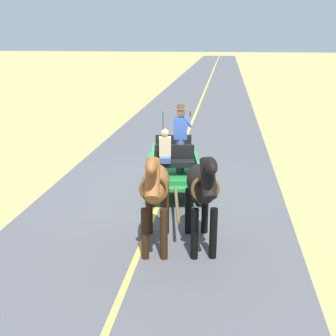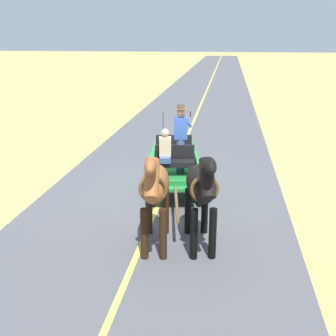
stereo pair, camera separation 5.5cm
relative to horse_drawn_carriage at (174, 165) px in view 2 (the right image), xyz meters
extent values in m
plane|color=tan|center=(0.31, -0.14, -0.82)|extent=(200.00, 200.00, 0.00)
cube|color=#4C4C51|center=(0.31, -0.14, -0.81)|extent=(6.55, 160.00, 0.01)
cube|color=#DBCC4C|center=(0.31, -0.14, -0.81)|extent=(0.12, 160.00, 0.00)
cube|color=#1E7233|center=(0.02, -0.08, -0.16)|extent=(1.52, 2.36, 0.12)
cube|color=#1E7233|center=(-0.55, -0.17, 0.12)|extent=(0.38, 2.07, 0.44)
cube|color=#1E7233|center=(0.58, 0.00, 0.12)|extent=(0.38, 2.07, 0.44)
cube|color=#1E7233|center=(-0.17, 1.12, -0.26)|extent=(1.10, 0.40, 0.08)
cube|color=#1E7233|center=(0.20, -1.27, -0.34)|extent=(0.74, 0.31, 0.06)
cube|color=black|center=(-0.08, 0.52, 0.22)|extent=(1.06, 0.51, 0.14)
cube|color=black|center=(-0.05, 0.34, 0.44)|extent=(1.02, 0.23, 0.44)
cube|color=black|center=(0.09, -0.57, 0.22)|extent=(1.06, 0.51, 0.14)
cube|color=black|center=(0.12, -0.75, 0.44)|extent=(1.02, 0.23, 0.44)
cylinder|color=#1E7233|center=(-0.74, 0.58, -0.34)|extent=(0.24, 0.96, 0.96)
cylinder|color=black|center=(-0.74, 0.58, -0.34)|extent=(0.15, 0.23, 0.21)
cylinder|color=#1E7233|center=(0.54, 0.78, -0.34)|extent=(0.24, 0.96, 0.96)
cylinder|color=black|center=(0.54, 0.78, -0.34)|extent=(0.15, 0.23, 0.21)
cylinder|color=#1E7233|center=(-0.51, -0.94, -0.34)|extent=(0.24, 0.96, 0.96)
cylinder|color=black|center=(-0.51, -0.94, -0.34)|extent=(0.15, 0.23, 0.21)
cylinder|color=#1E7233|center=(0.77, -0.74, -0.34)|extent=(0.24, 0.96, 0.96)
cylinder|color=black|center=(0.77, -0.74, -0.34)|extent=(0.15, 0.23, 0.21)
cylinder|color=brown|center=(-0.32, 2.09, -0.21)|extent=(0.37, 1.99, 0.07)
cylinder|color=black|center=(0.22, 0.56, 0.92)|extent=(0.02, 0.02, 1.30)
cylinder|color=#384C7F|center=(-0.18, 0.22, 0.35)|extent=(0.22, 0.22, 0.90)
cube|color=#2D4C99|center=(-0.18, 0.22, 1.08)|extent=(0.37, 0.27, 0.56)
sphere|color=#9E7051|center=(-0.18, 0.22, 1.48)|extent=(0.22, 0.22, 0.22)
cylinder|color=#473323|center=(-0.18, 0.22, 1.58)|extent=(0.36, 0.36, 0.01)
cylinder|color=#473323|center=(-0.18, 0.22, 1.63)|extent=(0.20, 0.20, 0.10)
cylinder|color=#2D4C99|center=(-0.37, 0.23, 1.26)|extent=(0.27, 0.12, 0.32)
cube|color=black|center=(-0.43, 0.24, 1.46)|extent=(0.03, 0.07, 0.14)
cube|color=#384C7F|center=(0.15, 0.67, 0.36)|extent=(0.33, 0.36, 0.14)
cube|color=tan|center=(0.17, 0.55, 0.67)|extent=(0.33, 0.24, 0.48)
sphere|color=tan|center=(0.17, 0.55, 1.02)|extent=(0.20, 0.20, 0.20)
ellipsoid|color=black|center=(-0.89, 2.81, 0.55)|extent=(0.86, 1.64, 0.64)
cylinder|color=black|center=(-1.17, 3.31, -0.29)|extent=(0.15, 0.15, 1.05)
cylinder|color=black|center=(-0.82, 3.39, -0.29)|extent=(0.15, 0.15, 1.05)
cylinder|color=black|center=(-0.96, 2.24, -0.29)|extent=(0.15, 0.15, 1.05)
cylinder|color=black|center=(-0.60, 2.32, -0.29)|extent=(0.15, 0.15, 1.05)
cylinder|color=black|center=(-1.05, 3.64, 0.95)|extent=(0.38, 0.69, 0.73)
ellipsoid|color=black|center=(-1.10, 3.86, 1.26)|extent=(0.32, 0.57, 0.28)
cube|color=black|center=(-1.05, 3.62, 0.99)|extent=(0.16, 0.50, 0.56)
cylinder|color=black|center=(-0.74, 2.09, 0.25)|extent=(0.11, 0.11, 0.70)
torus|color=brown|center=(-1.00, 3.35, 0.63)|extent=(0.55, 0.18, 0.55)
ellipsoid|color=brown|center=(0.01, 2.95, 0.55)|extent=(0.72, 1.61, 0.64)
cylinder|color=black|center=(-0.23, 3.48, -0.29)|extent=(0.15, 0.15, 1.05)
cylinder|color=black|center=(0.13, 3.51, -0.29)|extent=(0.15, 0.15, 1.05)
cylinder|color=black|center=(-0.11, 2.39, -0.29)|extent=(0.15, 0.15, 1.05)
cylinder|color=black|center=(0.25, 2.43, -0.29)|extent=(0.15, 0.15, 1.05)
cylinder|color=brown|center=(-0.08, 3.79, 0.95)|extent=(0.33, 0.67, 0.73)
ellipsoid|color=brown|center=(-0.10, 4.01, 1.26)|extent=(0.28, 0.56, 0.28)
cube|color=black|center=(-0.08, 3.77, 0.99)|extent=(0.11, 0.51, 0.56)
cylinder|color=black|center=(0.09, 2.21, 0.25)|extent=(0.11, 0.11, 0.70)
torus|color=brown|center=(-0.05, 3.49, 0.63)|extent=(0.55, 0.13, 0.55)
camera|label=1|loc=(-1.29, 10.52, 3.37)|focal=43.87mm
camera|label=2|loc=(-1.34, 10.51, 3.37)|focal=43.87mm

